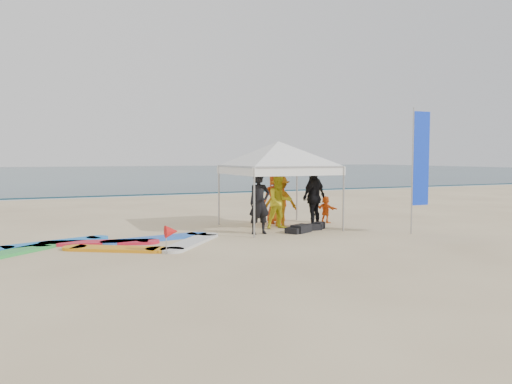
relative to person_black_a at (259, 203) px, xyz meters
The scene contains 14 objects.
ground 3.46m from the person_black_a, 112.80° to the right, with size 120.00×120.00×0.00m, color beige.
ocean 56.93m from the person_black_a, 91.31° to the left, with size 160.00×84.00×0.08m, color #0C2633.
shoreline_foam 15.19m from the person_black_a, 94.91° to the left, with size 160.00×1.20×0.01m, color silver.
person_black_a is the anchor object (origin of this frame).
person_yellow 1.18m from the person_black_a, 35.66° to the left, with size 0.78×0.61×1.61m, color yellow.
person_orange_a 1.69m from the person_black_a, 43.75° to the left, with size 1.00×0.58×1.55m, color #C77711.
person_black_b 1.99m from the person_black_a, 11.27° to the left, with size 1.09×0.45×1.85m, color black.
person_orange_b 2.24m from the person_black_a, 52.41° to the left, with size 0.80×0.52×1.64m, color #C44511.
person_seated 3.22m from the person_black_a, 23.73° to the left, with size 0.80×0.26×0.86m, color #E05913.
canopy_tent 2.16m from the person_black_a, 40.45° to the left, with size 3.91×3.91×2.95m.
feather_flag 4.57m from the person_black_a, 22.69° to the right, with size 0.58×0.04×3.46m.
marker_pennant 3.47m from the person_black_a, 147.88° to the right, with size 0.28×0.28×0.64m.
gear_pile 1.56m from the person_black_a, ahead, with size 1.54×0.92×0.22m.
surfboard_spread 4.16m from the person_black_a, behind, with size 5.88×2.85×0.07m.
Camera 1 is at (-4.29, -9.35, 2.12)m, focal length 35.00 mm.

